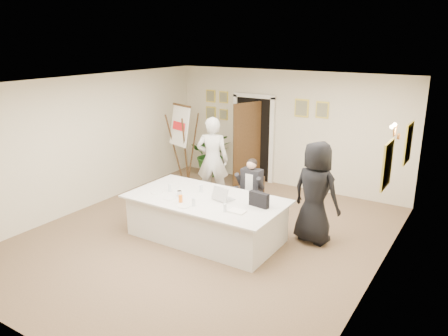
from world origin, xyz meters
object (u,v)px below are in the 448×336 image
seated_man (250,190)px  oj_glass (181,199)px  standing_woman (316,193)px  laptop (224,192)px  paper_stack (237,211)px  conference_table (206,218)px  steel_jug (179,194)px  standing_man (212,160)px  potted_palm (212,154)px  laptop_bag (259,200)px  flip_chart (184,148)px

seated_man → oj_glass: seated_man is taller
seated_man → standing_woman: size_ratio=0.70×
laptop → paper_stack: bearing=-25.3°
seated_man → conference_table: bearing=-92.8°
paper_stack → steel_jug: bearing=176.9°
conference_table → standing_man: standing_man is taller
potted_palm → conference_table: bearing=-57.7°
laptop_bag → laptop: bearing=-169.9°
standing_man → steel_jug: standing_man is taller
laptop_bag → steel_jug: bearing=-159.1°
steel_jug → laptop: bearing=22.5°
paper_stack → flip_chart: bearing=140.0°
conference_table → steel_jug: (-0.44, -0.20, 0.44)m
steel_jug → flip_chart: bearing=125.8°
conference_table → flip_chart: size_ratio=1.45×
laptop_bag → steel_jug: size_ratio=3.29×
standing_man → standing_woman: 2.73m
potted_palm → steel_jug: 3.79m
laptop_bag → conference_table: bearing=-164.3°
conference_table → oj_glass: oj_glass is taller
conference_table → oj_glass: size_ratio=21.78×
standing_man → oj_glass: (0.69, -2.03, -0.12)m
standing_woman → paper_stack: standing_woman is taller
conference_table → potted_palm: 3.82m
standing_man → oj_glass: size_ratio=14.70×
conference_table → flip_chart: (-2.23, 2.28, 0.51)m
standing_man → laptop_bag: bearing=117.6°
conference_table → steel_jug: steel_jug is taller
flip_chart → standing_woman: bearing=-19.1°
potted_palm → oj_glass: size_ratio=8.86×
laptop → steel_jug: size_ratio=3.32×
laptop → laptop_bag: (0.69, 0.03, -0.01)m
flip_chart → potted_palm: (0.19, 0.94, -0.32)m
standing_woman → oj_glass: bearing=46.8°
oj_glass → steel_jug: (-0.19, 0.21, -0.01)m
seated_man → laptop_bag: bearing=-42.8°
seated_man → oj_glass: bearing=-97.8°
standing_man → oj_glass: 2.15m
flip_chart → laptop: bearing=-40.6°
seated_man → laptop_bag: size_ratio=3.56×
standing_woman → steel_jug: size_ratio=16.76×
standing_man → potted_palm: 1.98m
standing_man → potted_palm: (-1.10, 1.60, -0.38)m
potted_palm → laptop: bearing=-52.9°
standing_man → paper_stack: 2.58m
standing_man → laptop_bag: 2.44m
laptop_bag → standing_woman: bearing=55.5°
seated_man → potted_palm: (-2.33, 2.10, -0.07)m
standing_woman → oj_glass: size_ratio=14.18×
paper_stack → standing_woman: bearing=53.2°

